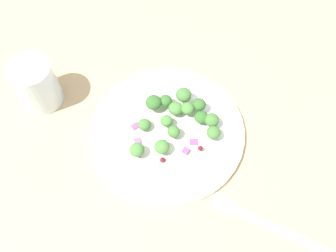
% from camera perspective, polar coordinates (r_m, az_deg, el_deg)
% --- Properties ---
extents(ground_plane, '(1.80, 1.80, 0.02)m').
position_cam_1_polar(ground_plane, '(0.68, 0.63, 0.63)').
color(ground_plane, tan).
extents(plate, '(0.25, 0.25, 0.02)m').
position_cam_1_polar(plate, '(0.65, 0.00, -0.76)').
color(plate, white).
rests_on(plate, ground_plane).
extents(dressing_pool, '(0.15, 0.15, 0.00)m').
position_cam_1_polar(dressing_pool, '(0.64, 0.00, -0.58)').
color(dressing_pool, white).
rests_on(dressing_pool, plate).
extents(broccoli_floret_0, '(0.02, 0.02, 0.02)m').
position_cam_1_polar(broccoli_floret_0, '(0.64, -3.46, 0.18)').
color(broccoli_floret_0, '#ADD18E').
rests_on(broccoli_floret_0, plate).
extents(broccoli_floret_1, '(0.02, 0.02, 0.02)m').
position_cam_1_polar(broccoli_floret_1, '(0.65, 1.04, 2.62)').
color(broccoli_floret_1, '#8EB77A').
rests_on(broccoli_floret_1, plate).
extents(broccoli_floret_2, '(0.03, 0.03, 0.03)m').
position_cam_1_polar(broccoli_floret_2, '(0.65, -2.11, 3.41)').
color(broccoli_floret_2, '#8EB77A').
rests_on(broccoli_floret_2, plate).
extents(broccoli_floret_3, '(0.02, 0.02, 0.02)m').
position_cam_1_polar(broccoli_floret_3, '(0.61, -0.89, -3.05)').
color(broccoli_floret_3, '#8EB77A').
rests_on(broccoli_floret_3, plate).
extents(broccoli_floret_4, '(0.02, 0.02, 0.02)m').
position_cam_1_polar(broccoli_floret_4, '(0.63, -0.22, 0.72)').
color(broccoli_floret_4, '#9EC684').
rests_on(broccoli_floret_4, plate).
extents(broccoli_floret_5, '(0.02, 0.02, 0.02)m').
position_cam_1_polar(broccoli_floret_5, '(0.61, -4.56, -3.49)').
color(broccoli_floret_5, '#ADD18E').
rests_on(broccoli_floret_5, plate).
extents(broccoli_floret_6, '(0.02, 0.02, 0.02)m').
position_cam_1_polar(broccoli_floret_6, '(0.63, 0.84, -0.84)').
color(broccoli_floret_6, '#ADD18E').
rests_on(broccoli_floret_6, plate).
extents(broccoli_floret_7, '(0.02, 0.02, 0.02)m').
position_cam_1_polar(broccoli_floret_7, '(0.65, -0.39, 3.68)').
color(broccoli_floret_7, '#9EC684').
rests_on(broccoli_floret_7, plate).
extents(broccoli_floret_8, '(0.03, 0.03, 0.03)m').
position_cam_1_polar(broccoli_floret_8, '(0.65, 2.28, 4.53)').
color(broccoli_floret_8, '#8EB77A').
rests_on(broccoli_floret_8, plate).
extents(broccoli_floret_9, '(0.02, 0.02, 0.02)m').
position_cam_1_polar(broccoli_floret_9, '(0.65, 4.55, 3.12)').
color(broccoli_floret_9, '#8EB77A').
rests_on(broccoli_floret_9, plate).
extents(broccoli_floret_10, '(0.02, 0.02, 0.02)m').
position_cam_1_polar(broccoli_floret_10, '(0.64, 2.87, 2.57)').
color(broccoli_floret_10, '#ADD18E').
rests_on(broccoli_floret_10, plate).
extents(broccoli_floret_11, '(0.02, 0.02, 0.02)m').
position_cam_1_polar(broccoli_floret_11, '(0.64, 4.86, 1.26)').
color(broccoli_floret_11, '#9EC684').
rests_on(broccoli_floret_11, plate).
extents(broccoli_floret_12, '(0.02, 0.02, 0.02)m').
position_cam_1_polar(broccoli_floret_12, '(0.63, 6.63, -0.97)').
color(broccoli_floret_12, '#9EC684').
rests_on(broccoli_floret_12, plate).
extents(broccoli_floret_13, '(0.02, 0.02, 0.02)m').
position_cam_1_polar(broccoli_floret_13, '(0.64, 6.38, 0.85)').
color(broccoli_floret_13, '#ADD18E').
rests_on(broccoli_floret_13, plate).
extents(cranberry_0, '(0.01, 0.01, 0.01)m').
position_cam_1_polar(cranberry_0, '(0.63, 0.67, -1.00)').
color(cranberry_0, maroon).
rests_on(cranberry_0, plate).
extents(cranberry_1, '(0.01, 0.01, 0.01)m').
position_cam_1_polar(cranberry_1, '(0.62, -0.81, -4.95)').
color(cranberry_1, maroon).
rests_on(cranberry_1, plate).
extents(cranberry_2, '(0.01, 0.01, 0.01)m').
position_cam_1_polar(cranberry_2, '(0.62, 4.85, -3.16)').
color(cranberry_2, maroon).
rests_on(cranberry_2, plate).
extents(onion_bit_0, '(0.02, 0.02, 0.00)m').
position_cam_1_polar(onion_bit_0, '(0.63, 3.65, -2.40)').
color(onion_bit_0, '#934C84').
rests_on(onion_bit_0, plate).
extents(onion_bit_1, '(0.01, 0.01, 0.00)m').
position_cam_1_polar(onion_bit_1, '(0.65, -4.74, -0.03)').
color(onion_bit_1, '#934C84').
rests_on(onion_bit_1, plate).
extents(onion_bit_2, '(0.01, 0.01, 0.01)m').
position_cam_1_polar(onion_bit_2, '(0.62, 2.60, -3.60)').
color(onion_bit_2, '#934C84').
rests_on(onion_bit_2, plate).
extents(onion_bit_3, '(0.01, 0.01, 0.01)m').
position_cam_1_polar(onion_bit_3, '(0.63, -4.48, -2.26)').
color(onion_bit_3, '#A35B93').
rests_on(onion_bit_3, plate).
extents(fork, '(0.11, 0.17, 0.01)m').
position_cam_1_polar(fork, '(0.62, 13.65, -13.43)').
color(fork, silver).
rests_on(fork, ground_plane).
extents(water_glass, '(0.07, 0.07, 0.09)m').
position_cam_1_polar(water_glass, '(0.69, -18.55, 5.82)').
color(water_glass, silver).
rests_on(water_glass, ground_plane).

